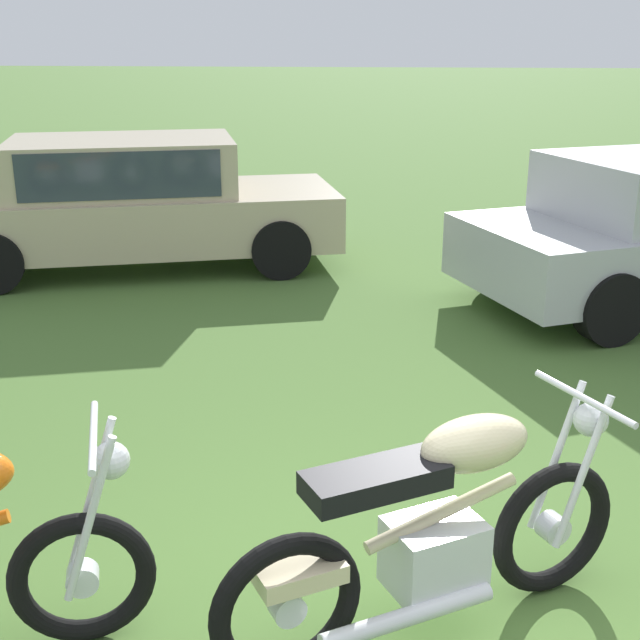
# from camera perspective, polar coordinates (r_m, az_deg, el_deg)

# --- Properties ---
(motorcycle_cream) EXTENTS (1.79, 1.23, 1.02)m
(motorcycle_cream) POSITION_cam_1_polar(r_m,az_deg,el_deg) (3.83, 7.78, -13.82)
(motorcycle_cream) COLOR black
(motorcycle_cream) RESTS_ON ground
(car_beige) EXTENTS (4.64, 2.84, 1.43)m
(car_beige) POSITION_cam_1_polar(r_m,az_deg,el_deg) (9.75, -12.43, 8.07)
(car_beige) COLOR #BCAD8C
(car_beige) RESTS_ON ground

